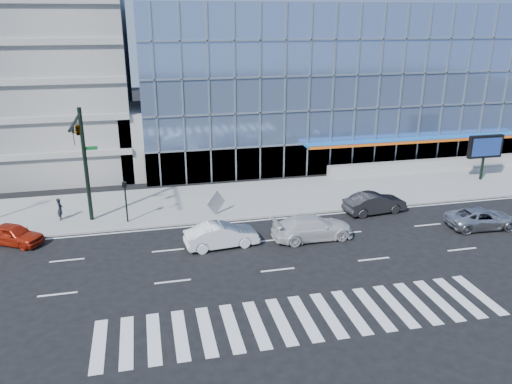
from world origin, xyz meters
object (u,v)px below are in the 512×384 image
dark_sedan (375,203)px  pedestrian (60,209)px  silver_suv (482,218)px  red_sedan (13,234)px  white_suv (313,227)px  white_sedan (221,235)px  ped_signal_post (125,195)px  marquee_sign (485,147)px  tilted_panel (216,202)px  traffic_signal (80,142)px

dark_sedan → pedestrian: bearing=74.5°
silver_suv → dark_sedan: dark_sedan is taller
silver_suv → red_sedan: bearing=85.5°
white_suv → pedestrian: size_ratio=3.36×
white_sedan → ped_signal_post: bearing=43.3°
marquee_sign → white_sedan: (-24.64, -8.15, -2.30)m
tilted_panel → silver_suv: bearing=-54.5°
white_suv → white_sedan: white_suv is taller
silver_suv → white_suv: 12.03m
red_sedan → dark_sedan: bearing=-61.2°
silver_suv → pedestrian: pedestrian is taller
traffic_signal → dark_sedan: (20.36, -1.57, -5.39)m
marquee_sign → silver_suv: bearing=-125.8°
traffic_signal → white_sedan: traffic_signal is taller
traffic_signal → dark_sedan: size_ratio=1.71×
dark_sedan → white_sedan: bearing=98.1°
white_sedan → tilted_panel: tilted_panel is taller
marquee_sign → dark_sedan: marquee_sign is taller
dark_sedan → pedestrian: (-22.49, 3.48, 0.19)m
red_sedan → tilted_panel: 13.48m
pedestrian → silver_suv: bearing=-102.9°
silver_suv → pedestrian: size_ratio=3.06×
red_sedan → tilted_panel: size_ratio=3.00×
dark_sedan → red_sedan: dark_sedan is taller
white_suv → marquee_sign: bearing=-68.2°
traffic_signal → red_sedan: bearing=-163.1°
marquee_sign → white_suv: size_ratio=0.74×
ped_signal_post → red_sedan: 7.41m
ped_signal_post → marquee_sign: size_ratio=0.75×
red_sedan → silver_suv: bearing=-68.8°
white_suv → traffic_signal: bearing=69.0°
traffic_signal → tilted_panel: traffic_signal is taller
ped_signal_post → dark_sedan: 18.02m
marquee_sign → dark_sedan: size_ratio=0.86×
marquee_sign → pedestrian: 35.22m
marquee_sign → ped_signal_post: bearing=-174.3°
ped_signal_post → red_sedan: ped_signal_post is taller
traffic_signal → ped_signal_post: (2.50, 0.37, -4.02)m
dark_sedan → tilted_panel: 11.73m
pedestrian → marquee_sign: bearing=-85.3°
traffic_signal → tilted_panel: (8.81, 0.43, -5.10)m
dark_sedan → tilted_panel: size_ratio=3.60×
traffic_signal → pedestrian: (-2.12, 1.91, -5.21)m
ped_signal_post → red_sedan: (-7.05, -1.76, -1.48)m
pedestrian → red_sedan: bearing=145.8°
traffic_signal → marquee_sign: bearing=5.9°
ped_signal_post → silver_suv: size_ratio=0.61×
red_sedan → white_suv: bearing=-71.2°
pedestrian → tilted_panel: (10.93, -1.48, 0.11)m
ped_signal_post → red_sedan: size_ratio=0.77×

